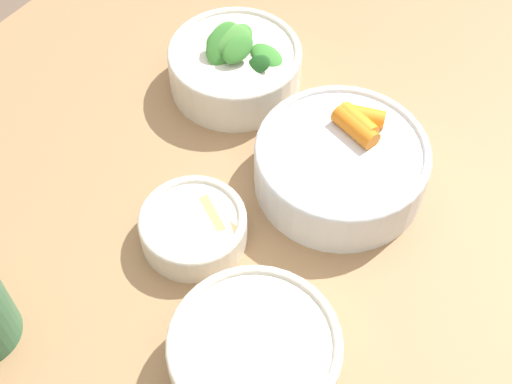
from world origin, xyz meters
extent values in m
cube|color=#99724C|center=(0.00, 0.00, 0.71)|extent=(1.04, 1.03, 0.03)
cube|color=olive|center=(-0.46, -0.45, 0.35)|extent=(0.06, 0.06, 0.69)
cylinder|color=silver|center=(-0.03, 0.03, 0.75)|extent=(0.20, 0.20, 0.06)
torus|color=silver|center=(-0.03, 0.03, 0.78)|extent=(0.20, 0.20, 0.01)
cylinder|color=orange|center=(-0.03, 0.03, 0.76)|extent=(0.03, 0.06, 0.02)
cylinder|color=orange|center=(-0.07, 0.08, 0.77)|extent=(0.05, 0.04, 0.02)
cylinder|color=orange|center=(-0.02, -0.01, 0.76)|extent=(0.05, 0.02, 0.02)
cylinder|color=orange|center=(-0.02, 0.03, 0.77)|extent=(0.04, 0.04, 0.02)
cylinder|color=orange|center=(-0.06, 0.00, 0.77)|extent=(0.05, 0.05, 0.02)
cylinder|color=orange|center=(-0.08, 0.02, 0.79)|extent=(0.04, 0.06, 0.02)
cylinder|color=orange|center=(-0.06, 0.02, 0.79)|extent=(0.04, 0.06, 0.02)
cylinder|color=orange|center=(-0.07, 0.02, 0.79)|extent=(0.04, 0.05, 0.02)
cylinder|color=silver|center=(-0.09, -0.17, 0.75)|extent=(0.17, 0.17, 0.06)
torus|color=silver|center=(-0.09, -0.17, 0.78)|extent=(0.17, 0.17, 0.01)
ellipsoid|color=#3D8433|center=(-0.11, -0.13, 0.78)|extent=(0.04, 0.05, 0.02)
ellipsoid|color=#2D7028|center=(-0.11, -0.18, 0.79)|extent=(0.05, 0.04, 0.02)
ellipsoid|color=#3D8433|center=(-0.09, -0.16, 0.80)|extent=(0.05, 0.04, 0.04)
ellipsoid|color=#235B23|center=(-0.09, -0.13, 0.78)|extent=(0.03, 0.04, 0.04)
ellipsoid|color=#3D8433|center=(-0.08, -0.18, 0.79)|extent=(0.07, 0.04, 0.06)
ellipsoid|color=#3D8433|center=(-0.10, -0.17, 0.80)|extent=(0.05, 0.03, 0.04)
ellipsoid|color=#2D7028|center=(-0.11, -0.22, 0.77)|extent=(0.05, 0.06, 0.02)
ellipsoid|color=#4C933D|center=(-0.09, -0.17, 0.80)|extent=(0.07, 0.07, 0.04)
ellipsoid|color=#3D8433|center=(-0.11, -0.23, 0.77)|extent=(0.05, 0.04, 0.02)
cylinder|color=silver|center=(0.21, 0.08, 0.75)|extent=(0.17, 0.17, 0.06)
torus|color=silver|center=(0.21, 0.08, 0.78)|extent=(0.17, 0.17, 0.01)
cylinder|color=#9E6B4C|center=(0.21, 0.08, 0.74)|extent=(0.15, 0.15, 0.03)
ellipsoid|color=#8E5B3D|center=(0.16, 0.04, 0.76)|extent=(0.01, 0.01, 0.01)
ellipsoid|color=#8E5B3D|center=(0.16, 0.12, 0.77)|extent=(0.01, 0.01, 0.01)
ellipsoid|color=#AD7551|center=(0.24, 0.08, 0.76)|extent=(0.01, 0.01, 0.01)
ellipsoid|color=#8E5B3D|center=(0.19, 0.07, 0.76)|extent=(0.01, 0.01, 0.01)
ellipsoid|color=#8E5B3D|center=(0.17, 0.08, 0.77)|extent=(0.01, 0.01, 0.01)
ellipsoid|color=#8E5B3D|center=(0.15, 0.12, 0.76)|extent=(0.01, 0.01, 0.01)
cylinder|color=beige|center=(0.20, 0.08, 0.77)|extent=(0.03, 0.03, 0.01)
cylinder|color=#E0A88E|center=(0.25, 0.06, 0.77)|extent=(0.03, 0.03, 0.01)
cylinder|color=silver|center=(0.13, -0.06, 0.74)|extent=(0.12, 0.12, 0.03)
torus|color=silver|center=(0.13, -0.06, 0.76)|extent=(0.12, 0.12, 0.01)
cube|color=tan|center=(0.13, -0.04, 0.75)|extent=(0.07, 0.06, 0.02)
cube|color=tan|center=(0.12, -0.07, 0.75)|extent=(0.06, 0.06, 0.01)
cube|color=tan|center=(0.12, -0.06, 0.75)|extent=(0.06, 0.07, 0.01)
camera|label=1|loc=(0.44, 0.24, 1.39)|focal=50.00mm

